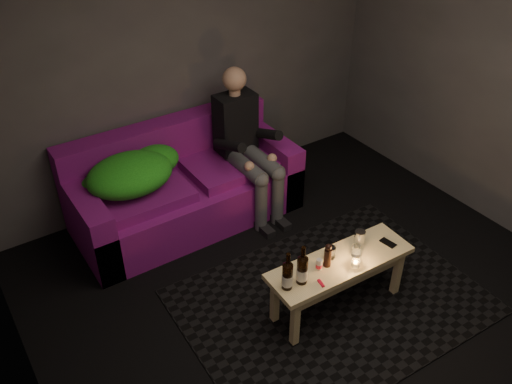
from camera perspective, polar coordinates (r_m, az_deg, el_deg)
floor at (r=4.16m, az=8.94°, el=-13.59°), size 4.50×4.50×0.00m
room at (r=3.45m, az=6.20°, el=9.95°), size 4.50×4.50×4.50m
rug at (r=4.30m, az=7.93°, el=-11.30°), size 2.30×1.71×0.01m
sofa at (r=4.95m, az=-7.64°, el=0.41°), size 2.00×0.90×0.86m
green_blanket at (r=4.62m, az=-12.81°, el=2.07°), size 0.88×0.60×0.30m
person at (r=4.86m, az=-1.12°, el=5.32°), size 0.36×0.83×1.34m
coffee_table at (r=4.02m, az=8.81°, el=-8.03°), size 1.13×0.40×0.46m
beer_bottle_a at (r=3.65m, az=3.33°, el=-8.75°), size 0.08×0.08×0.30m
beer_bottle_b at (r=3.70m, az=4.89°, el=-8.12°), size 0.08×0.08×0.31m
salt_shaker at (r=3.85m, az=6.65°, el=-7.58°), size 0.05×0.05×0.09m
pepper_mill at (r=3.87m, az=7.54°, el=-6.87°), size 0.07×0.07×0.14m
tumbler_back at (r=3.95m, az=7.81°, el=-6.30°), size 0.09×0.09×0.09m
tealight at (r=3.92m, az=10.44°, el=-7.39°), size 0.06×0.06×0.05m
tumbler_front at (r=4.00m, az=10.53°, el=-6.12°), size 0.08×0.08×0.09m
steel_cup at (r=4.10m, az=10.86°, el=-4.71°), size 0.08×0.08×0.11m
smartphone at (r=4.18m, az=13.72°, el=-5.22°), size 0.08×0.13×0.01m
red_lighter at (r=3.77m, az=6.86°, el=-9.51°), size 0.03×0.08×0.01m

